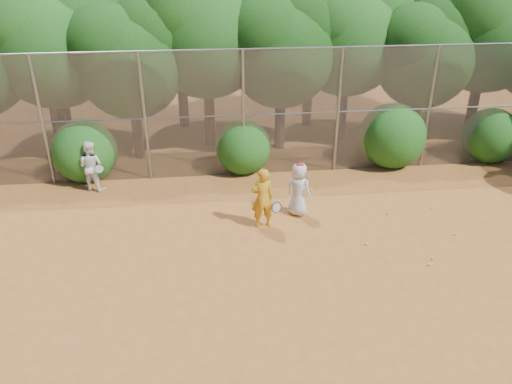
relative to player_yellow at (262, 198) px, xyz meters
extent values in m
plane|color=#9C5723|center=(0.82, -2.63, -0.84)|extent=(80.00, 80.00, 0.00)
cylinder|color=gray|center=(-6.18, 3.37, 1.16)|extent=(0.09, 0.09, 4.00)
cylinder|color=gray|center=(-3.18, 3.37, 1.16)|extent=(0.09, 0.09, 4.00)
cylinder|color=gray|center=(-0.18, 3.37, 1.16)|extent=(0.09, 0.09, 4.00)
cylinder|color=gray|center=(2.82, 3.37, 1.16)|extent=(0.09, 0.09, 4.00)
cylinder|color=gray|center=(5.82, 3.37, 1.16)|extent=(0.09, 0.09, 4.00)
cylinder|color=gray|center=(0.82, 3.37, 3.16)|extent=(20.00, 0.05, 0.05)
cylinder|color=gray|center=(0.82, 3.37, 1.16)|extent=(20.00, 0.04, 0.04)
cube|color=slate|center=(0.82, 3.37, 1.16)|extent=(20.00, 0.02, 4.00)
cylinder|color=black|center=(-6.18, 5.87, 0.42)|extent=(0.38, 0.38, 2.52)
sphere|color=#174F13|center=(-6.18, 5.87, 2.89)|extent=(4.03, 4.03, 4.03)
sphere|color=#174F13|center=(-5.38, 6.27, 3.90)|extent=(3.23, 3.23, 3.23)
sphere|color=#174F13|center=(-6.89, 5.56, 3.70)|extent=(3.02, 3.02, 3.02)
cylinder|color=black|center=(-3.68, 5.17, 0.25)|extent=(0.36, 0.36, 2.17)
sphere|color=black|center=(-3.68, 5.17, 2.37)|extent=(3.47, 3.47, 3.47)
sphere|color=black|center=(-2.99, 5.51, 3.24)|extent=(2.78, 2.78, 2.78)
sphere|color=black|center=(-4.29, 4.90, 3.07)|extent=(2.60, 2.60, 2.60)
cylinder|color=black|center=(-1.18, 6.17, 0.49)|extent=(0.39, 0.39, 2.66)
sphere|color=#174F13|center=(-1.18, 6.17, 3.10)|extent=(4.26, 4.26, 4.26)
sphere|color=#174F13|center=(-0.33, 6.59, 4.16)|extent=(3.40, 3.40, 3.40)
sphere|color=#174F13|center=(-1.93, 5.85, 3.95)|extent=(3.19, 3.19, 3.19)
cylinder|color=black|center=(1.32, 5.57, 0.30)|extent=(0.37, 0.37, 2.27)
sphere|color=black|center=(1.32, 5.57, 2.53)|extent=(3.64, 3.64, 3.64)
sphere|color=black|center=(2.04, 5.93, 3.44)|extent=(2.91, 2.91, 2.91)
sphere|color=black|center=(0.68, 5.29, 3.26)|extent=(2.73, 2.73, 2.73)
cylinder|color=black|center=(3.82, 6.37, 0.39)|extent=(0.38, 0.38, 2.45)
sphere|color=#174F13|center=(3.82, 6.37, 2.79)|extent=(3.92, 3.92, 3.92)
sphere|color=#174F13|center=(4.60, 6.76, 3.77)|extent=(3.14, 3.14, 3.14)
sphere|color=#174F13|center=(3.13, 6.07, 3.57)|extent=(2.94, 2.94, 2.94)
cylinder|color=black|center=(6.32, 5.37, 0.21)|extent=(0.36, 0.36, 2.10)
sphere|color=black|center=(6.32, 5.37, 2.27)|extent=(3.36, 3.36, 3.36)
sphere|color=black|center=(6.99, 5.70, 3.11)|extent=(2.69, 2.69, 2.69)
sphere|color=black|center=(5.73, 5.11, 2.94)|extent=(2.52, 2.52, 2.52)
cylinder|color=black|center=(8.82, 5.97, 0.46)|extent=(0.39, 0.39, 2.59)
sphere|color=#174F13|center=(8.82, 5.97, 3.00)|extent=(4.14, 4.14, 4.14)
sphere|color=#174F13|center=(9.64, 6.38, 4.03)|extent=(3.32, 3.32, 3.32)
sphere|color=#174F13|center=(8.09, 5.65, 3.82)|extent=(3.11, 3.11, 3.11)
cylinder|color=black|center=(-7.18, 8.17, 0.47)|extent=(0.39, 0.39, 2.62)
sphere|color=#174F13|center=(-7.18, 8.17, 3.05)|extent=(4.20, 4.20, 4.20)
sphere|color=#174F13|center=(-7.92, 7.85, 3.89)|extent=(3.15, 3.15, 3.15)
cylinder|color=black|center=(-2.18, 8.37, 0.56)|extent=(0.40, 0.40, 2.80)
sphere|color=#174F13|center=(-2.18, 8.37, 3.31)|extent=(4.48, 4.48, 4.48)
cylinder|color=black|center=(2.82, 7.97, 0.42)|extent=(0.38, 0.38, 2.52)
sphere|color=#174F13|center=(2.82, 7.97, 2.89)|extent=(4.03, 4.03, 4.03)
sphere|color=#174F13|center=(3.62, 8.37, 3.90)|extent=(3.23, 3.23, 3.23)
sphere|color=#174F13|center=(2.11, 7.66, 3.70)|extent=(3.02, 3.02, 3.02)
cylinder|color=black|center=(7.32, 8.57, 0.53)|extent=(0.40, 0.40, 2.73)
sphere|color=#174F13|center=(7.32, 8.57, 3.20)|extent=(4.37, 4.37, 4.37)
sphere|color=#174F13|center=(-5.18, 3.67, 0.16)|extent=(2.00, 2.00, 2.00)
sphere|color=#174F13|center=(-0.18, 3.67, 0.06)|extent=(1.80, 1.80, 1.80)
sphere|color=#174F13|center=(4.82, 3.67, 0.26)|extent=(2.20, 2.20, 2.20)
sphere|color=#174F13|center=(8.32, 3.67, 0.11)|extent=(1.90, 1.90, 1.90)
imported|color=#CA9017|center=(0.00, 0.00, 0.00)|extent=(0.67, 0.49, 1.68)
torus|color=black|center=(0.35, -0.20, -0.19)|extent=(0.32, 0.22, 0.30)
cylinder|color=black|center=(0.26, -0.01, -0.24)|extent=(0.15, 0.27, 0.10)
imported|color=silver|center=(1.07, 0.56, -0.07)|extent=(0.88, 0.87, 1.53)
ellipsoid|color=#A81821|center=(1.07, 0.56, 0.65)|extent=(0.22, 0.22, 0.13)
sphere|color=#B4D526|center=(1.37, 0.36, 0.01)|extent=(0.07, 0.07, 0.07)
imported|color=white|center=(-4.86, 2.77, -0.06)|extent=(0.90, 0.80, 1.55)
torus|color=black|center=(-4.56, 2.47, -0.04)|extent=(0.31, 0.19, 0.27)
cylinder|color=black|center=(-4.56, 2.65, -0.16)|extent=(0.04, 0.25, 0.18)
sphere|color=#B4D526|center=(3.86, -2.02, -0.80)|extent=(0.07, 0.07, 0.07)
sphere|color=#B4D526|center=(4.92, 0.38, -0.80)|extent=(0.07, 0.07, 0.07)
sphere|color=#B4D526|center=(3.68, -2.25, -0.80)|extent=(0.07, 0.07, 0.07)
sphere|color=#B4D526|center=(4.92, -1.05, -0.80)|extent=(0.07, 0.07, 0.07)
sphere|color=#B4D526|center=(2.49, -1.21, -0.80)|extent=(0.07, 0.07, 0.07)
sphere|color=#B4D526|center=(3.55, 0.22, -0.80)|extent=(0.07, 0.07, 0.07)
sphere|color=#B4D526|center=(0.97, 0.10, -0.80)|extent=(0.07, 0.07, 0.07)
camera|label=1|loc=(-1.45, -11.39, 6.03)|focal=35.00mm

